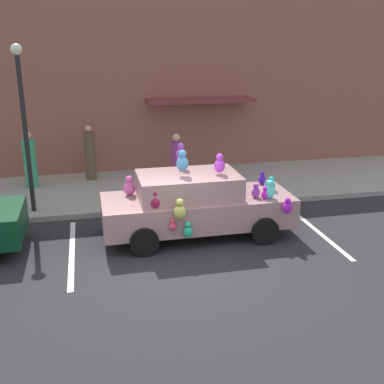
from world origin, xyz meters
The scene contains 11 objects.
ground_plane centered at (0.00, 0.00, 0.00)m, with size 60.00×60.00×0.00m, color #262628.
sidewalk centered at (0.00, 5.00, 0.07)m, with size 24.00×4.00×0.15m, color gray.
storefront_building centered at (0.02, 7.14, 3.19)m, with size 24.00×1.25×6.40m.
parking_stripe_front centered at (3.68, 1.00, 0.00)m, with size 0.12×3.60×0.01m, color silver.
parking_stripe_rear centered at (-2.21, 1.00, 0.00)m, with size 0.12×3.60×0.01m, color silver.
plush_covered_car centered at (0.69, 1.31, 0.81)m, with size 4.48×1.99×2.16m.
teddy_bear_on_sidewalk centered at (1.46, 3.88, 0.48)m, with size 0.37×0.31×0.71m.
street_lamp_post centered at (-3.22, 3.50, 2.73)m, with size 0.28×0.28×4.27m.
pedestrian_near_shopfront centered at (-3.45, 5.70, 0.95)m, with size 0.38×0.38×1.72m.
pedestrian_walking_past centered at (0.89, 4.75, 0.94)m, with size 0.30×0.30×1.66m.
pedestrian_by_lamp centered at (-1.65, 6.17, 0.97)m, with size 0.33×0.33×1.76m.
Camera 1 is at (-1.70, -8.97, 4.57)m, focal length 44.37 mm.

